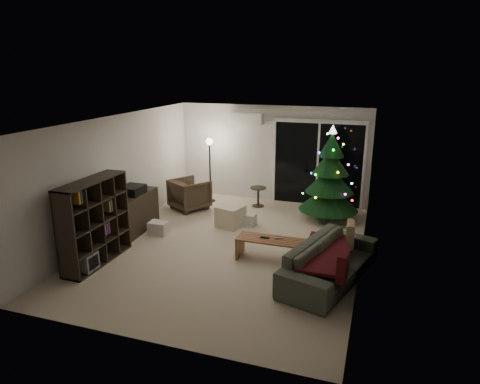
# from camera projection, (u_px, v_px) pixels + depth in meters

# --- Properties ---
(room) EXTENTS (6.50, 7.51, 2.60)m
(room) POSITION_uv_depth(u_px,v_px,m) (272.00, 180.00, 9.47)
(room) COLOR beige
(room) RESTS_ON ground
(bookshelf) EXTENTS (0.57, 1.59, 1.56)m
(bookshelf) POSITION_uv_depth(u_px,v_px,m) (86.00, 221.00, 7.69)
(bookshelf) COLOR #2C2418
(bookshelf) RESTS_ON floor
(media_cabinet) EXTENTS (0.57, 1.36, 0.84)m
(media_cabinet) POSITION_uv_depth(u_px,v_px,m) (134.00, 212.00, 9.22)
(media_cabinet) COLOR #2C2418
(media_cabinet) RESTS_ON floor
(stereo) EXTENTS (0.42, 0.50, 0.18)m
(stereo) POSITION_uv_depth(u_px,v_px,m) (133.00, 190.00, 9.08)
(stereo) COLOR black
(stereo) RESTS_ON media_cabinet
(armchair) EXTENTS (1.13, 1.14, 0.77)m
(armchair) POSITION_uv_depth(u_px,v_px,m) (190.00, 194.00, 10.66)
(armchair) COLOR #44372A
(armchair) RESTS_ON floor
(ottoman) EXTENTS (0.64, 0.64, 0.47)m
(ottoman) POSITION_uv_depth(u_px,v_px,m) (230.00, 216.00, 9.52)
(ottoman) COLOR beige
(ottoman) RESTS_ON floor
(cardboard_box_a) EXTENTS (0.40, 0.31, 0.28)m
(cardboard_box_a) POSITION_uv_depth(u_px,v_px,m) (159.00, 228.00, 9.10)
(cardboard_box_a) COLOR silver
(cardboard_box_a) RESTS_ON floor
(cardboard_box_b) EXTENTS (0.37, 0.28, 0.26)m
(cardboard_box_b) POSITION_uv_depth(u_px,v_px,m) (247.00, 219.00, 9.63)
(cardboard_box_b) COLOR silver
(cardboard_box_b) RESTS_ON floor
(side_table) EXTENTS (0.41, 0.41, 0.50)m
(side_table) POSITION_uv_depth(u_px,v_px,m) (258.00, 197.00, 10.89)
(side_table) COLOR #2C2418
(side_table) RESTS_ON floor
(floor_lamp) EXTENTS (0.26, 0.26, 1.63)m
(floor_lamp) POSITION_uv_depth(u_px,v_px,m) (210.00, 171.00, 11.14)
(floor_lamp) COLOR black
(floor_lamp) RESTS_ON floor
(sofa) EXTENTS (1.50, 2.43, 0.66)m
(sofa) POSITION_uv_depth(u_px,v_px,m) (330.00, 261.00, 7.11)
(sofa) COLOR #4A5243
(sofa) RESTS_ON floor
(sofa_throw) EXTENTS (0.71, 1.64, 0.05)m
(sofa_throw) POSITION_uv_depth(u_px,v_px,m) (325.00, 252.00, 7.10)
(sofa_throw) COLOR #3F0916
(sofa_throw) RESTS_ON sofa
(cushion_a) EXTENTS (0.17, 0.45, 0.44)m
(cushion_a) POSITION_uv_depth(u_px,v_px,m) (350.00, 234.00, 7.55)
(cushion_a) COLOR #957854
(cushion_a) RESTS_ON sofa
(cushion_b) EXTENTS (0.16, 0.44, 0.44)m
(cushion_b) POSITION_uv_depth(u_px,v_px,m) (343.00, 266.00, 6.36)
(cushion_b) COLOR #3F0916
(cushion_b) RESTS_ON sofa
(coffee_table) EXTENTS (1.33, 0.47, 0.42)m
(coffee_table) POSITION_uv_depth(u_px,v_px,m) (273.00, 250.00, 7.86)
(coffee_table) COLOR olive
(coffee_table) RESTS_ON floor
(remote_a) EXTENTS (0.17, 0.05, 0.02)m
(remote_a) POSITION_uv_depth(u_px,v_px,m) (265.00, 238.00, 7.84)
(remote_a) COLOR black
(remote_a) RESTS_ON coffee_table
(remote_b) EXTENTS (0.16, 0.09, 0.02)m
(remote_b) POSITION_uv_depth(u_px,v_px,m) (279.00, 238.00, 7.81)
(remote_b) COLOR slate
(remote_b) RESTS_ON coffee_table
(christmas_tree) EXTENTS (1.80, 1.80, 2.20)m
(christmas_tree) POSITION_uv_depth(u_px,v_px,m) (330.00, 174.00, 9.71)
(christmas_tree) COLOR black
(christmas_tree) RESTS_ON floor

